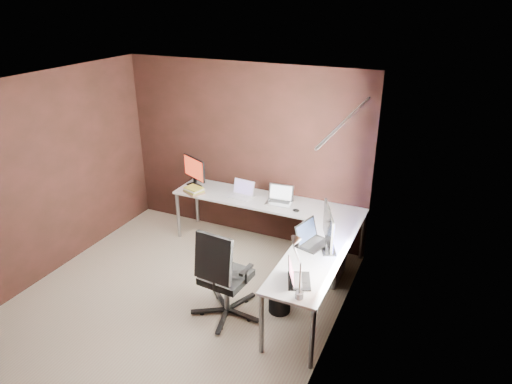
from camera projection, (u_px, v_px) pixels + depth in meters
room at (203, 203)px, 4.83m from camera, size 3.60×3.60×2.50m
desk at (279, 223)px, 5.69m from camera, size 2.65×2.25×0.73m
drawer_pedestal at (325, 255)px, 5.72m from camera, size 0.42×0.50×0.60m
monitor_left at (194, 170)px, 6.56m from camera, size 0.46×0.25×0.43m
monitor_right at (328, 228)px, 4.88m from camera, size 0.27×0.57×0.50m
laptop_white at (242, 193)px, 6.30m from camera, size 0.34×0.26×0.22m
laptop_silver at (280, 199)px, 6.11m from camera, size 0.37×0.28×0.23m
laptop_black_big at (310, 239)px, 5.12m from camera, size 0.36×0.44×0.25m
laptop_black_small at (296, 278)px, 4.45m from camera, size 0.32×0.37×0.21m
book_stack at (194, 190)px, 6.40m from camera, size 0.33×0.31×0.08m
mouse_left at (190, 191)px, 6.43m from camera, size 0.10×0.08×0.03m
mouse_corner at (296, 210)px, 5.87m from camera, size 0.11×0.09×0.04m
desk_lamp at (296, 259)px, 4.16m from camera, size 0.19×0.22×0.59m
office_chair at (225, 291)px, 5.01m from camera, size 0.61×0.61×1.09m
wastebasket at (280, 300)px, 5.14m from camera, size 0.30×0.30×0.29m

